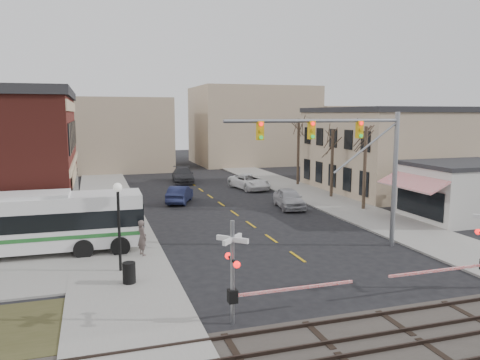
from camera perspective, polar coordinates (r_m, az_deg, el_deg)
name	(u,v)px	position (r m, az deg, el deg)	size (l,w,h in m)	color
ground	(314,268)	(24.79, 8.97, -10.56)	(160.00, 160.00, 0.00)	black
sidewalk_west	(108,206)	(41.71, -15.76, -3.02)	(5.00, 60.00, 0.12)	gray
sidewalk_east	(309,194)	(46.31, 8.44, -1.71)	(5.00, 60.00, 0.12)	gray
ballast_strip	(416,338)	(18.52, 20.64, -17.58)	(160.00, 5.00, 0.06)	#332D28
rail_tracks	(416,336)	(18.48, 20.65, -17.33)	(160.00, 3.91, 0.14)	#2D231E
tan_building	(418,148)	(52.50, 20.92, 3.61)	(20.30, 15.30, 8.50)	tan
awning_shop	(464,190)	(39.02, 25.67, -1.14)	(9.74, 6.20, 4.30)	beige
tree_east_a	(365,168)	(39.40, 14.96, 1.43)	(0.28, 0.28, 6.75)	#382B21
tree_east_b	(332,163)	(44.70, 11.15, 2.02)	(0.28, 0.28, 6.30)	#382B21
tree_east_c	(298,152)	(51.87, 7.11, 3.44)	(0.28, 0.28, 7.20)	#382B21
transit_bus	(21,223)	(28.55, -25.13, -4.81)	(13.11, 3.11, 3.36)	silver
traffic_signal_mast	(353,151)	(27.35, 13.56, 3.44)	(10.65, 0.30, 8.00)	gray
rr_crossing_west	(243,273)	(17.90, 0.41, -11.23)	(5.60, 1.36, 4.00)	gray
rr_crossing_east	(479,247)	(23.72, 27.13, -7.28)	(5.60, 1.36, 4.00)	gray
street_lamp	(118,209)	(23.72, -14.61, -3.39)	(0.44, 0.44, 4.43)	black
trash_bin	(129,273)	(22.59, -13.36, -10.94)	(0.60, 0.60, 0.97)	black
car_a	(289,198)	(39.51, 6.01, -2.23)	(1.96, 4.86, 1.66)	#9E9EA2
car_b	(180,194)	(42.04, -7.35, -1.72)	(1.61, 4.63, 1.53)	#1C2348
car_c	(249,182)	(49.09, 1.14, -0.21)	(2.62, 5.67, 1.58)	white
car_d	(183,175)	(54.32, -6.97, 0.60)	(2.36, 5.79, 1.68)	#38383C
pedestrian_near	(142,238)	(26.53, -11.85, -6.89)	(0.72, 0.47, 1.98)	#564945
pedestrian_far	(100,226)	(30.31, -16.70, -5.36)	(0.87, 0.68, 1.79)	#303B55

